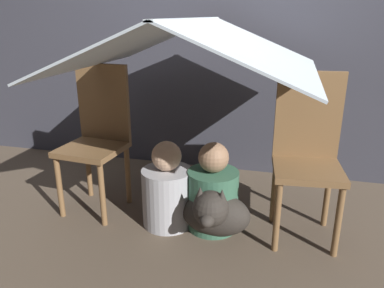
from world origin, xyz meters
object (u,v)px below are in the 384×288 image
object	(u,v)px
person_second	(213,194)
chair_right	(307,151)
person_front	(167,191)
dog	(214,213)
chair_left	(98,134)

from	to	relation	value
person_second	chair_right	bearing A→B (deg)	10.50
chair_right	person_front	world-z (taller)	chair_right
person_front	dog	distance (m)	0.33
dog	chair_left	bearing A→B (deg)	165.50
chair_right	person_second	world-z (taller)	chair_right
chair_right	person_second	xyz separation A→B (m)	(-0.52, -0.10, -0.29)
chair_left	dog	world-z (taller)	chair_left
dog	person_second	bearing A→B (deg)	106.34
chair_right	person_second	bearing A→B (deg)	-175.30
person_second	dog	bearing A→B (deg)	-73.66
chair_right	dog	world-z (taller)	chair_right
chair_left	person_second	distance (m)	0.85
person_second	dog	size ratio (longest dim) A/B	1.34
chair_left	person_front	xyz separation A→B (m)	(0.52, -0.13, -0.29)
person_front	person_second	xyz separation A→B (m)	(0.28, 0.03, 0.00)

